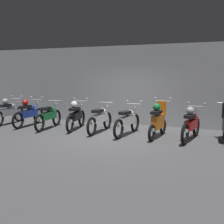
% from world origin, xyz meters
% --- Properties ---
extents(ground_plane, '(80.00, 80.00, 0.00)m').
position_xyz_m(ground_plane, '(0.00, 0.00, 0.00)').
color(ground_plane, '#4C4C4F').
extents(back_wall, '(17.37, 0.30, 3.20)m').
position_xyz_m(back_wall, '(0.00, 2.52, 1.60)').
color(back_wall, gray).
rests_on(back_wall, ground).
extents(motorbike_slot_0, '(0.59, 1.95, 1.15)m').
position_xyz_m(motorbike_slot_0, '(-4.68, 0.59, 0.53)').
color(motorbike_slot_0, black).
rests_on(motorbike_slot_0, ground).
extents(motorbike_slot_1, '(0.59, 1.95, 1.15)m').
position_xyz_m(motorbike_slot_1, '(-3.64, 0.53, 0.53)').
color(motorbike_slot_1, black).
rests_on(motorbike_slot_1, ground).
extents(motorbike_slot_2, '(0.56, 1.95, 1.03)m').
position_xyz_m(motorbike_slot_2, '(-2.60, 0.38, 0.49)').
color(motorbike_slot_2, black).
rests_on(motorbike_slot_2, ground).
extents(motorbike_slot_3, '(0.58, 1.94, 1.15)m').
position_xyz_m(motorbike_slot_3, '(-1.56, 0.63, 0.53)').
color(motorbike_slot_3, black).
rests_on(motorbike_slot_3, ground).
extents(motorbike_slot_4, '(0.56, 1.95, 1.03)m').
position_xyz_m(motorbike_slot_4, '(-0.52, 0.50, 0.49)').
color(motorbike_slot_4, black).
rests_on(motorbike_slot_4, ground).
extents(motorbike_slot_5, '(0.59, 1.95, 1.15)m').
position_xyz_m(motorbike_slot_5, '(0.52, 0.42, 0.49)').
color(motorbike_slot_5, black).
rests_on(motorbike_slot_5, ground).
extents(motorbike_slot_6, '(0.59, 1.68, 1.29)m').
position_xyz_m(motorbike_slot_6, '(1.56, 0.41, 0.57)').
color(motorbike_slot_6, black).
rests_on(motorbike_slot_6, ground).
extents(motorbike_slot_7, '(0.60, 1.94, 1.15)m').
position_xyz_m(motorbike_slot_7, '(2.60, 0.40, 0.53)').
color(motorbike_slot_7, black).
rests_on(motorbike_slot_7, ground).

